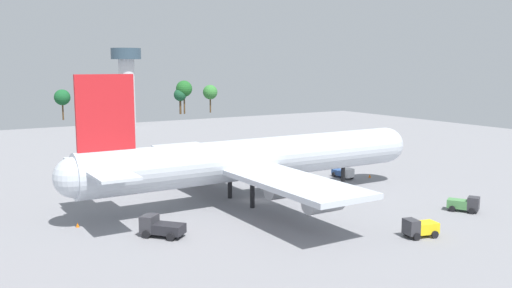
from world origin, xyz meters
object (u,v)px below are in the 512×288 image
Objects in this scene: catering_truck at (420,228)px; baggage_tug at (344,173)px; fuel_truck at (465,204)px; safety_cone_tail at (78,225)px; cargo_airplane at (255,159)px; safety_cone_nose at (370,176)px; cargo_loader at (160,227)px; control_tower at (127,79)px.

catering_truck reaches higher than baggage_tug.
fuel_truck is 7.30× the size of safety_cone_tail.
cargo_airplane reaches higher than safety_cone_nose.
control_tower is at bearing 73.23° from cargo_loader.
catering_truck is 0.81× the size of cargo_loader.
baggage_tug is at bearing 88.81° from fuel_truck.
fuel_truck is at bearing -43.51° from cargo_airplane.
baggage_tug is (14.98, 31.55, -0.17)m from catering_truck.
control_tower reaches higher than fuel_truck.
safety_cone_tail is at bearing -176.14° from safety_cone_nose.
safety_cone_nose is 0.03× the size of control_tower.
catering_truck reaches higher than safety_cone_tail.
catering_truck reaches higher than safety_cone_nose.
cargo_loader is at bearing -106.77° from control_tower.
cargo_airplane is 2.30× the size of control_tower.
catering_truck is at bearing -115.40° from baggage_tug.
cargo_airplane is at bearing 136.49° from fuel_truck.
control_tower is at bearing 93.38° from baggage_tug.
baggage_tug is (22.65, 5.82, -5.45)m from cargo_airplane.
cargo_airplane is 13.50× the size of catering_truck.
cargo_airplane is 12.10× the size of baggage_tug.
fuel_truck is 0.18× the size of control_tower.
fuel_truck is 0.83× the size of cargo_loader.
cargo_loader is 124.31m from control_tower.
safety_cone_tail is at bearing 129.79° from cargo_loader.
catering_truck is 0.17× the size of control_tower.
safety_cone_nose is at bearing -26.12° from baggage_tug.
cargo_airplane reaches higher than baggage_tug.
cargo_airplane is 24.02m from baggage_tug.
safety_cone_nose is at bearing 7.66° from cargo_airplane.
baggage_tug is at bearing 6.70° from safety_cone_tail.
safety_cone_tail is at bearing -173.30° from baggage_tug.
catering_truck is 6.55× the size of safety_cone_nose.
baggage_tug reaches higher than safety_cone_nose.
cargo_loader is at bearing 163.99° from fuel_truck.
cargo_airplane reaches higher than cargo_loader.
catering_truck is at bearing -73.40° from cargo_airplane.
cargo_loader reaches higher than fuel_truck.
catering_truck is 15.19m from fuel_truck.
cargo_airplane is 10.91× the size of cargo_loader.
cargo_loader is 12.00m from safety_cone_tail.
fuel_truck is 130.95m from control_tower.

